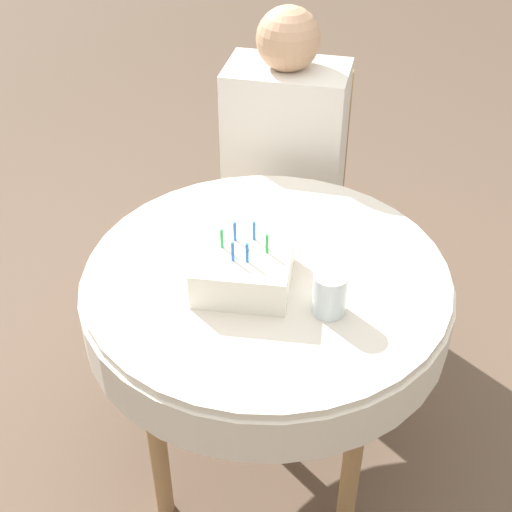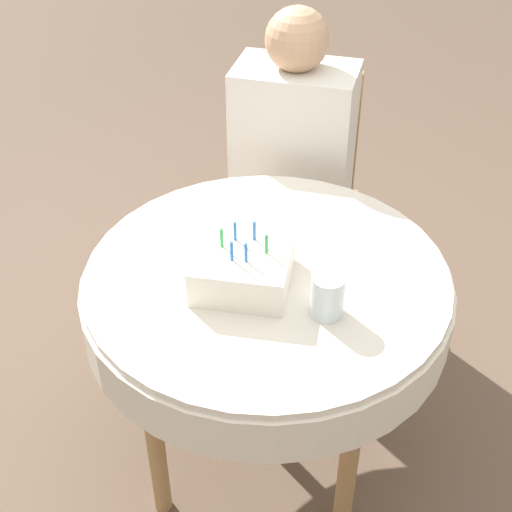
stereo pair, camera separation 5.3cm
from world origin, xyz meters
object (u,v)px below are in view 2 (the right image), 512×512
object	(u,v)px
drinking_glass	(328,295)
chair	(296,190)
birthday_cake	(243,267)
person	(292,149)

from	to	relation	value
drinking_glass	chair	bearing A→B (deg)	101.39
birthday_cake	drinking_glass	world-z (taller)	birthday_cake
chair	birthday_cake	bearing A→B (deg)	-87.36
person	drinking_glass	world-z (taller)	person
chair	birthday_cake	size ratio (longest dim) A/B	3.84
chair	person	xyz separation A→B (m)	(-0.01, -0.09, 0.22)
person	chair	bearing A→B (deg)	90.00
person	birthday_cake	distance (m)	0.75
person	birthday_cake	xyz separation A→B (m)	(-0.02, -0.75, 0.08)
chair	drinking_glass	size ratio (longest dim) A/B	8.14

